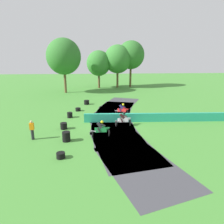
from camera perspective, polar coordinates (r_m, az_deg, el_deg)
ground_plane at (r=21.30m, az=-0.03°, el=-2.78°), size 120.00×120.00×0.00m
track_asphalt at (r=21.33m, az=1.89°, el=-2.75°), size 7.55×25.99×0.01m
safety_barrier at (r=21.85m, az=12.71°, el=-1.46°), size 15.39×0.97×0.90m
motorcycle_lead_red at (r=23.64m, az=2.94°, el=0.65°), size 1.71×1.01×1.43m
motorcycle_chase_white at (r=20.01m, az=3.29°, el=-2.07°), size 1.68×0.87×1.43m
motorcycle_trailing_green at (r=17.41m, az=-2.96°, el=-4.78°), size 1.68×0.83×1.43m
tire_stack_near at (r=29.14m, az=-7.11°, el=2.70°), size 0.71×0.71×0.60m
tire_stack_mid_a at (r=25.81m, az=-9.47°, el=0.72°), size 0.63×0.63×0.40m
tire_stack_mid_b at (r=23.18m, az=-11.70°, el=-0.82°), size 0.58×0.58×0.60m
tire_stack_far at (r=19.71m, az=-13.33°, el=-3.81°), size 0.62×0.62×0.60m
tire_stack_extra_a at (r=16.89m, az=-12.66°, el=-6.70°), size 0.64×0.64×0.80m
tire_stack_extra_b at (r=14.41m, az=-14.13°, el=-11.67°), size 0.58×0.58×0.40m
track_marshal at (r=17.89m, az=-21.43°, el=-4.73°), size 0.34×0.24×1.63m
tree_far_left at (r=44.41m, az=1.57°, el=14.54°), size 5.65×5.65×8.97m
tree_far_right at (r=38.85m, az=-13.35°, el=14.84°), size 6.14×6.14×9.78m
tree_mid_rise at (r=43.89m, az=-3.74°, el=13.43°), size 4.99×4.99×7.80m
tree_behind_barrier at (r=45.67m, az=5.28°, el=14.41°), size 3.72×3.72×7.92m
tree_distant at (r=45.84m, az=5.32°, el=15.56°), size 5.74×5.74×9.86m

